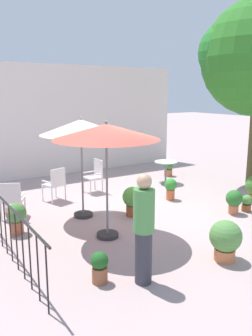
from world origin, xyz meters
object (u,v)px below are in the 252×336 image
potted_plant_6 (171,187)px  cafe_table_0 (166,168)px  potted_plant_0 (247,203)px  potted_plant_8 (16,216)px  potted_plant_1 (168,168)px  standing_person (144,228)px  patio_chair_1 (55,182)px  patio_umbrella_1 (106,133)px  potted_plant_2 (133,199)px  patio_umbrella_0 (81,128)px  patio_chair_2 (12,198)px  potted_plant_3 (226,238)px  potted_plant_5 (100,267)px  potted_plant_4 (234,200)px  patio_chair_3 (95,174)px

potted_plant_6 → cafe_table_0: bearing=55.5°
potted_plant_0 → potted_plant_8: bearing=162.6°
potted_plant_1 → standing_person: (-4.74, -5.20, 0.61)m
patio_chair_1 → patio_umbrella_1: bearing=-90.2°
patio_chair_1 → potted_plant_2: (1.10, -2.02, -0.12)m
potted_plant_8 → standing_person: (1.10, -2.93, 0.50)m
patio_umbrella_0 → patio_chair_2: (-1.43, 0.74, -1.56)m
potted_plant_3 → standing_person: bearing=174.4°
potted_plant_5 → standing_person: 0.91m
cafe_table_0 → potted_plant_3: 5.24m
potted_plant_0 → potted_plant_5: 4.68m
potted_plant_4 → potted_plant_5: bearing=-166.4°
patio_chair_1 → potted_plant_5: 4.34m
potted_plant_5 → potted_plant_8: size_ratio=0.76×
patio_chair_1 → potted_plant_6: size_ratio=1.54×
potted_plant_2 → potted_plant_3: bearing=-87.5°
cafe_table_0 → patio_chair_2: (-4.97, -0.61, 0.01)m
patio_chair_3 → potted_plant_1: bearing=7.7°
patio_umbrella_0 → potted_plant_6: 3.08m
potted_plant_6 → potted_plant_8: size_ratio=0.90×
potted_plant_0 → potted_plant_5: potted_plant_5 is taller
patio_chair_2 → potted_plant_1: size_ratio=1.63×
potted_plant_2 → patio_chair_2: bearing=151.5°
patio_chair_1 → patio_chair_2: 1.50m
patio_chair_3 → standing_person: size_ratio=0.56×
patio_umbrella_0 → potted_plant_3: 3.86m
patio_umbrella_0 → cafe_table_0: bearing=20.9°
cafe_table_0 → potted_plant_4: size_ratio=1.23×
cafe_table_0 → potted_plant_0: bearing=-90.5°
patio_chair_3 → potted_plant_8: patio_chair_3 is taller
potted_plant_1 → potted_plant_8: potted_plant_8 is taller
potted_plant_1 → patio_chair_3: bearing=-172.3°
patio_chair_2 → potted_plant_5: size_ratio=1.74×
standing_person → potted_plant_4: bearing=20.7°
potted_plant_4 → potted_plant_6: bearing=108.0°
patio_chair_3 → potted_plant_1: size_ratio=1.78×
patio_chair_3 → potted_plant_5: size_ratio=1.91×
patio_chair_1 → potted_plant_0: patio_chair_1 is taller
potted_plant_0 → standing_person: size_ratio=0.24×
patio_umbrella_1 → standing_person: (-0.39, -1.79, -1.21)m
patio_umbrella_1 → patio_chair_1: bearing=89.8°
potted_plant_1 → potted_plant_6: potted_plant_6 is taller
patio_chair_2 → potted_plant_5: bearing=-84.1°
patio_chair_3 → potted_plant_0: size_ratio=2.31×
patio_umbrella_1 → cafe_table_0: bearing=36.4°
potted_plant_6 → patio_umbrella_0: bearing=178.1°
patio_umbrella_1 → potted_plant_3: bearing=-57.9°
patio_umbrella_1 → potted_plant_8: 2.53m
potted_plant_8 → standing_person: size_ratio=0.38×
potted_plant_5 → potted_plant_6: (3.62, 2.69, 0.08)m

